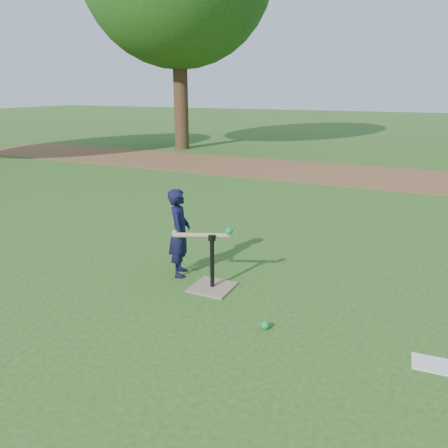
% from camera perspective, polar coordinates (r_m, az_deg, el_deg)
% --- Properties ---
extents(ground, '(80.00, 80.00, 0.00)m').
position_cam_1_polar(ground, '(4.74, -4.11, -8.88)').
color(ground, '#285116').
rests_on(ground, ground).
extents(dirt_strip, '(24.00, 3.00, 0.01)m').
position_cam_1_polar(dirt_strip, '(11.58, 14.38, 6.43)').
color(dirt_strip, brown).
rests_on(dirt_strip, ground).
extents(child, '(0.38, 0.44, 1.02)m').
position_cam_1_polar(child, '(5.00, -5.83, -1.14)').
color(child, black).
rests_on(child, ground).
extents(wiffle_ball_ground, '(0.08, 0.08, 0.08)m').
position_cam_1_polar(wiffle_ball_ground, '(4.07, 5.41, -13.01)').
color(wiffle_ball_ground, '#0D9144').
rests_on(wiffle_ball_ground, ground).
extents(clipboard, '(0.31, 0.25, 0.01)m').
position_cam_1_polar(clipboard, '(3.97, 25.53, -16.21)').
color(clipboard, silver).
rests_on(clipboard, ground).
extents(batting_tee, '(0.43, 0.43, 0.61)m').
position_cam_1_polar(batting_tee, '(4.78, -1.54, -7.17)').
color(batting_tee, '#8C7858').
rests_on(batting_tee, ground).
extents(swing_action, '(0.65, 0.28, 0.13)m').
position_cam_1_polar(swing_action, '(4.63, -2.64, -1.33)').
color(swing_action, tan).
rests_on(swing_action, ground).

